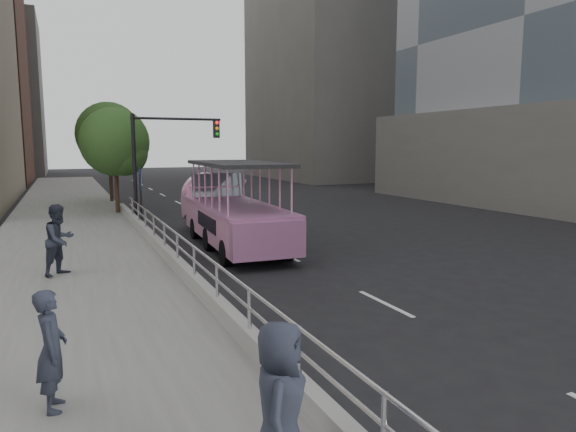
# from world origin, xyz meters

# --- Properties ---
(ground) EXTENTS (160.00, 160.00, 0.00)m
(ground) POSITION_xyz_m (0.00, 0.00, 0.00)
(ground) COLOR black
(sidewalk) EXTENTS (5.50, 80.00, 0.30)m
(sidewalk) POSITION_xyz_m (-5.75, 10.00, 0.15)
(sidewalk) COLOR gray
(sidewalk) RESTS_ON ground
(kerb_wall) EXTENTS (0.24, 30.00, 0.36)m
(kerb_wall) POSITION_xyz_m (-3.12, 2.00, 0.48)
(kerb_wall) COLOR #ADADA7
(kerb_wall) RESTS_ON sidewalk
(guardrail) EXTENTS (0.07, 22.00, 0.71)m
(guardrail) POSITION_xyz_m (-3.12, 2.00, 1.14)
(guardrail) COLOR silver
(guardrail) RESTS_ON kerb_wall
(duck_boat) EXTENTS (2.77, 9.66, 3.17)m
(duck_boat) POSITION_xyz_m (-0.14, 6.91, 1.18)
(duck_boat) COLOR black
(duck_boat) RESTS_ON ground
(car) EXTENTS (3.25, 4.50, 1.42)m
(car) POSITION_xyz_m (1.60, 13.69, 0.71)
(car) COLOR white
(car) RESTS_ON ground
(pedestrian_near) EXTENTS (0.43, 0.62, 1.62)m
(pedestrian_near) POSITION_xyz_m (-6.15, -4.88, 1.11)
(pedestrian_near) COLOR #282D3B
(pedestrian_near) RESTS_ON sidewalk
(pedestrian_mid) EXTENTS (1.17, 1.17, 1.91)m
(pedestrian_mid) POSITION_xyz_m (-6.08, 2.85, 1.25)
(pedestrian_mid) COLOR #282D3B
(pedestrian_mid) RESTS_ON sidewalk
(pedestrian_far) EXTENTS (0.91, 1.02, 1.75)m
(pedestrian_far) POSITION_xyz_m (-4.03, -7.52, 1.17)
(pedestrian_far) COLOR #282D3B
(pedestrian_far) RESTS_ON sidewalk
(parking_sign) EXTENTS (0.08, 0.64, 2.85)m
(parking_sign) POSITION_xyz_m (-3.00, 10.00, 1.78)
(parking_sign) COLOR black
(parking_sign) RESTS_ON ground
(traffic_signal) EXTENTS (4.20, 0.32, 5.20)m
(traffic_signal) POSITION_xyz_m (-1.70, 12.50, 3.50)
(traffic_signal) COLOR black
(traffic_signal) RESTS_ON ground
(street_tree_near) EXTENTS (3.52, 3.52, 5.72)m
(street_tree_near) POSITION_xyz_m (-3.30, 15.93, 3.82)
(street_tree_near) COLOR #3B2B1A
(street_tree_near) RESTS_ON ground
(street_tree_far) EXTENTS (3.97, 3.97, 6.45)m
(street_tree_far) POSITION_xyz_m (-3.10, 21.93, 4.31)
(street_tree_far) COLOR #3B2B1A
(street_tree_far) RESTS_ON ground
(midrise_stone_a) EXTENTS (20.00, 20.00, 32.00)m
(midrise_stone_a) POSITION_xyz_m (26.00, 42.00, 16.00)
(midrise_stone_a) COLOR slate
(midrise_stone_a) RESTS_ON ground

